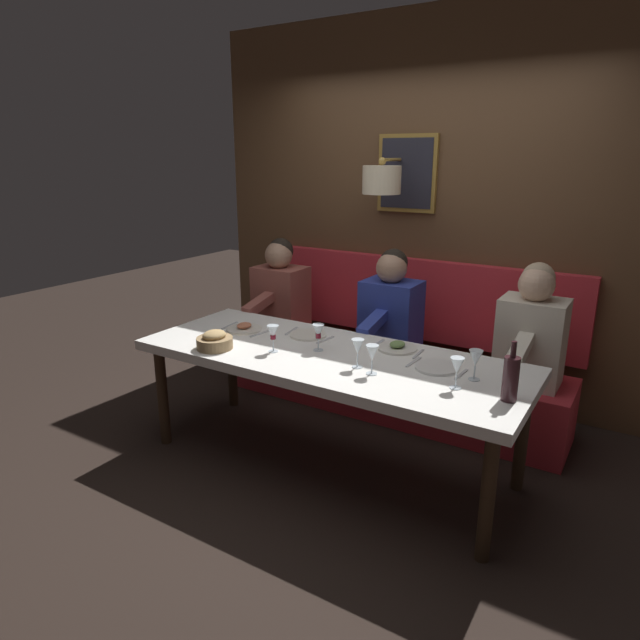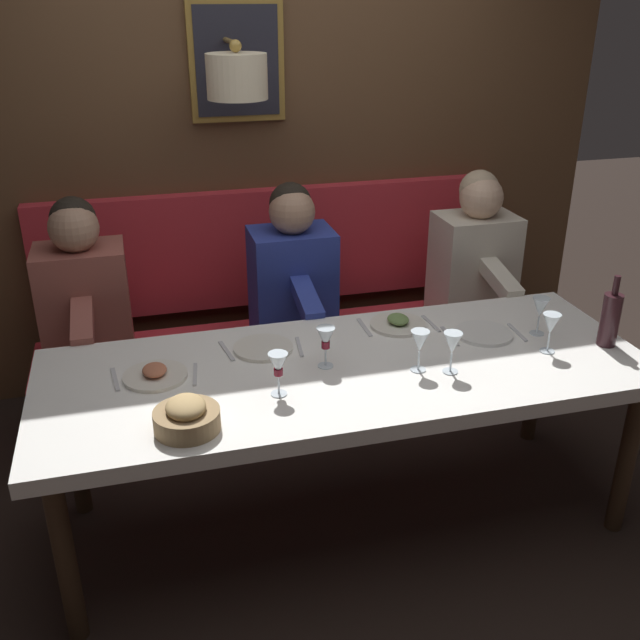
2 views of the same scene
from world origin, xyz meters
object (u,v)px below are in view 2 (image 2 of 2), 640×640
Objects in this scene: wine_glass_1 at (452,344)px; bread_bowl at (187,417)px; wine_glass_2 at (551,325)px; diner_middle at (83,289)px; wine_glass_0 at (540,308)px; wine_bottle at (610,319)px; dining_table at (347,380)px; wine_glass_4 at (278,366)px; diner_near at (292,269)px; wine_glass_5 at (420,343)px; wine_glass_3 at (326,339)px; diner_nearest at (475,252)px.

wine_glass_1 is 0.75× the size of bread_bowl.
diner_middle is at bearing 61.39° from wine_glass_2.
wine_glass_2 is at bearing 163.51° from wine_glass_0.
bread_bowl is at bearing 96.17° from wine_bottle.
dining_table is 0.71m from bread_bowl.
wine_glass_0 is 1.00× the size of wine_glass_4.
diner_near is 4.82× the size of wine_glass_1.
diner_middle is at bearing 51.39° from wine_glass_5.
diner_middle is at bearing 33.86° from wine_glass_4.
wine_bottle is (-0.11, -1.07, 0.18)m from dining_table.
wine_glass_3 reaches higher than dining_table.
wine_glass_2 is 1.46m from bread_bowl.
dining_table is 2.97× the size of diner_middle.
bread_bowl is at bearing 103.18° from wine_glass_0.
wine_glass_3 is (0.17, 0.44, -0.00)m from wine_glass_1.
dining_table is 0.20m from wine_glass_3.
dining_table is at bearing 84.33° from wine_bottle.
diner_nearest is 0.83m from wine_glass_0.
diner_nearest is 1.00× the size of diner_middle.
wine_glass_3 is (-0.87, 0.07, 0.04)m from diner_near.
wine_glass_3 is 0.64m from bread_bowl.
wine_glass_1 is at bearing 97.05° from wine_glass_2.
wine_glass_2 is 1.00× the size of wine_glass_3.
wine_glass_5 reaches higher than bread_bowl.
dining_table is at bearing 66.77° from wine_glass_1.
wine_bottle reaches higher than wine_glass_5.
wine_glass_2 is (0.06, -0.45, 0.00)m from wine_glass_1.
wine_glass_1 is at bearing -90.51° from wine_glass_4.
wine_glass_1 is 1.00× the size of wine_glass_5.
diner_middle is 2.05m from wine_glass_2.
wine_glass_5 reaches higher than dining_table.
diner_near is at bearing 14.63° from wine_glass_5.
wine_glass_3 reaches higher than bread_bowl.
diner_middle is at bearing 64.42° from wine_bottle.
wine_bottle is at bearing -127.09° from wine_glass_0.
diner_middle is 1.71m from wine_glass_1.
dining_table is 0.33m from wine_glass_5.
wine_glass_0 is 0.27m from wine_bottle.
diner_middle is at bearing 16.81° from bread_bowl.
wine_glass_5 is (-0.01, 0.56, 0.00)m from wine_glass_2.
wine_glass_0 is at bearing 172.14° from diner_nearest.
diner_middle is 4.82× the size of wine_glass_1.
diner_nearest is at bearing -9.28° from wine_glass_2.
bread_bowl is (-0.14, 0.34, -0.07)m from wine_glass_4.
dining_table is 0.43m from wine_glass_1.
diner_near is at bearing 0.59° from dining_table.
dining_table is 0.88m from wine_glass_0.
wine_glass_4 is at bearing 164.24° from diner_near.
wine_glass_3 is at bearing 69.89° from wine_glass_5.
diner_nearest is at bearing -50.36° from wine_glass_3.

